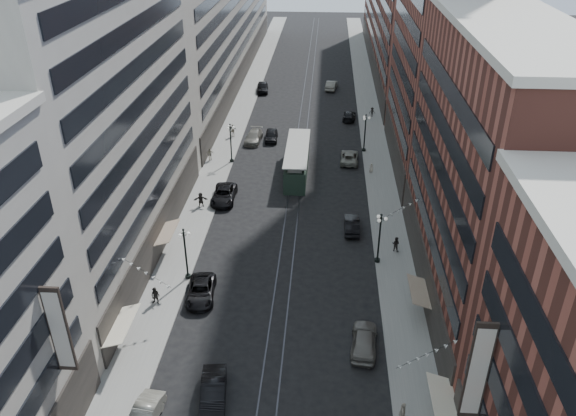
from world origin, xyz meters
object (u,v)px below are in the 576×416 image
(car_9, at_px, (262,87))
(pedestrian_8, at_px, (371,169))
(lamppost_sw_far, at_px, (186,252))
(streetcar, at_px, (297,161))
(car_7, at_px, (224,195))
(car_14, at_px, (331,85))
(pedestrian_extra_0, at_px, (233,130))
(pedestrian_2, at_px, (155,296))
(pedestrian_9, at_px, (372,112))
(lamppost_sw_mid, at_px, (231,142))
(car_8, at_px, (254,137))
(car_13, at_px, (271,135))
(lamppost_se_far, at_px, (379,237))
(car_5, at_px, (213,392))
(pedestrian_5, at_px, (201,200))
(pedestrian_7, at_px, (396,244))
(car_4, at_px, (364,340))
(pedestrian_4, at_px, (403,413))
(car_10, at_px, (352,224))
(car_11, at_px, (349,157))
(car_12, at_px, (349,116))
(pedestrian_6, at_px, (210,154))
(car_2, at_px, (201,291))
(lamppost_se_mid, at_px, (365,132))

(car_9, bearing_deg, pedestrian_8, -67.31)
(lamppost_sw_far, height_order, streetcar, lamppost_sw_far)
(car_7, bearing_deg, streetcar, 44.19)
(car_14, bearing_deg, pedestrian_extra_0, 66.75)
(pedestrian_2, relative_size, pedestrian_9, 1.10)
(lamppost_sw_mid, xyz_separation_m, streetcar, (9.20, -2.67, -1.40))
(car_8, height_order, car_13, car_13)
(lamppost_se_far, xyz_separation_m, car_5, (-13.18, -18.59, -2.26))
(pedestrian_5, relative_size, pedestrian_7, 1.08)
(car_5, bearing_deg, pedestrian_5, 95.97)
(pedestrian_8, bearing_deg, car_4, 86.69)
(pedestrian_4, xyz_separation_m, car_10, (-2.69, 25.87, -0.33))
(streetcar, distance_m, pedestrian_extra_0, 15.81)
(car_5, distance_m, pedestrian_8, 41.35)
(pedestrian_4, bearing_deg, pedestrian_2, 68.53)
(pedestrian_4, relative_size, car_10, 0.41)
(car_13, distance_m, pedestrian_7, 33.29)
(car_7, bearing_deg, lamppost_sw_mid, 93.47)
(pedestrian_2, height_order, pedestrian_7, pedestrian_2)
(streetcar, distance_m, car_10, 15.84)
(car_9, xyz_separation_m, car_11, (15.41, -30.62, -0.16))
(pedestrian_4, height_order, car_9, pedestrian_4)
(car_12, bearing_deg, pedestrian_6, 48.47)
(streetcar, xyz_separation_m, car_11, (7.01, 4.04, -0.97))
(car_2, distance_m, pedestrian_extra_0, 39.03)
(streetcar, relative_size, car_9, 2.56)
(pedestrian_8, bearing_deg, car_8, -30.24)
(car_4, distance_m, car_13, 45.37)
(car_13, bearing_deg, streetcar, -70.17)
(car_9, distance_m, car_13, 23.89)
(car_5, height_order, car_9, car_9)
(pedestrian_8, distance_m, pedestrian_extra_0, 23.42)
(car_2, height_order, pedestrian_8, pedestrian_8)
(lamppost_se_mid, distance_m, pedestrian_8, 7.93)
(car_2, xyz_separation_m, car_9, (-1.06, 61.73, 0.15))
(lamppost_sw_far, relative_size, pedestrian_9, 3.54)
(car_7, distance_m, car_13, 19.84)
(lamppost_se_mid, height_order, car_8, lamppost_se_mid)
(lamppost_sw_far, distance_m, pedestrian_9, 50.83)
(car_7, bearing_deg, pedestrian_9, 56.53)
(car_7, bearing_deg, car_11, 38.16)
(lamppost_sw_mid, xyz_separation_m, pedestrian_7, (20.39, -20.93, -2.12))
(car_8, bearing_deg, car_9, 96.73)
(lamppost_se_far, distance_m, pedestrian_5, 22.53)
(car_13, distance_m, pedestrian_5, 22.23)
(pedestrian_7, bearing_deg, lamppost_sw_far, 39.82)
(pedestrian_2, xyz_separation_m, pedestrian_8, (20.95, 28.50, -0.11))
(car_13, xyz_separation_m, pedestrian_9, (15.75, 11.06, 0.15))
(streetcar, distance_m, pedestrian_6, 12.60)
(lamppost_se_mid, height_order, car_13, lamppost_se_mid)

